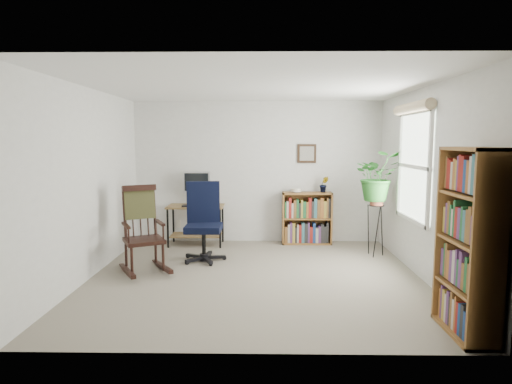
{
  "coord_description": "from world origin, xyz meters",
  "views": [
    {
      "loc": [
        0.1,
        -5.32,
        1.73
      ],
      "look_at": [
        0.0,
        0.4,
        1.05
      ],
      "focal_mm": 30.0,
      "sensor_mm": 36.0,
      "label": 1
    }
  ],
  "objects_px": {
    "desk": "(196,225)",
    "tall_bookshelf": "(469,243)",
    "office_chair": "(204,221)",
    "low_bookshelf": "(307,218)",
    "rocking_chair": "(144,229)"
  },
  "relations": [
    {
      "from": "low_bookshelf",
      "to": "office_chair",
      "type": "bearing_deg",
      "value": -145.85
    },
    {
      "from": "rocking_chair",
      "to": "tall_bookshelf",
      "type": "bearing_deg",
      "value": -55.11
    },
    {
      "from": "office_chair",
      "to": "low_bookshelf",
      "type": "xyz_separation_m",
      "value": [
        1.6,
        1.09,
        -0.14
      ]
    },
    {
      "from": "desk",
      "to": "tall_bookshelf",
      "type": "bearing_deg",
      "value": -48.15
    },
    {
      "from": "office_chair",
      "to": "rocking_chair",
      "type": "bearing_deg",
      "value": -151.66
    },
    {
      "from": "low_bookshelf",
      "to": "tall_bookshelf",
      "type": "distance_m",
      "value": 3.6
    },
    {
      "from": "low_bookshelf",
      "to": "tall_bookshelf",
      "type": "relative_size",
      "value": 0.52
    },
    {
      "from": "office_chair",
      "to": "low_bookshelf",
      "type": "distance_m",
      "value": 1.94
    },
    {
      "from": "office_chair",
      "to": "low_bookshelf",
      "type": "bearing_deg",
      "value": 26.07
    },
    {
      "from": "low_bookshelf",
      "to": "rocking_chair",
      "type": "bearing_deg",
      "value": -145.13
    },
    {
      "from": "desk",
      "to": "low_bookshelf",
      "type": "xyz_separation_m",
      "value": [
        1.86,
        0.12,
        0.1
      ]
    },
    {
      "from": "rocking_chair",
      "to": "desk",
      "type": "bearing_deg",
      "value": 45.74
    },
    {
      "from": "desk",
      "to": "rocking_chair",
      "type": "distance_m",
      "value": 1.58
    },
    {
      "from": "office_chair",
      "to": "rocking_chair",
      "type": "height_order",
      "value": "rocking_chair"
    },
    {
      "from": "office_chair",
      "to": "tall_bookshelf",
      "type": "xyz_separation_m",
      "value": [
        2.68,
        -2.33,
        0.26
      ]
    }
  ]
}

